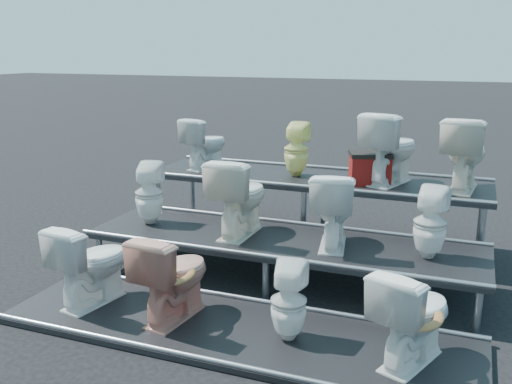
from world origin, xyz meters
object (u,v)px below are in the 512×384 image
(toilet_1, at_px, (173,275))
(toilet_6, at_px, (333,209))
(toilet_4, at_px, (149,193))
(toilet_8, at_px, (205,143))
(toilet_10, at_px, (391,148))
(toilet_0, at_px, (91,263))
(toilet_7, at_px, (430,223))
(toilet_3, at_px, (413,315))
(toilet_2, at_px, (289,301))
(toilet_5, at_px, (239,196))
(toilet_11, at_px, (464,153))
(toilet_9, at_px, (296,149))
(red_crate, at_px, (370,170))

(toilet_1, distance_m, toilet_6, 1.76)
(toilet_4, xyz_separation_m, toilet_8, (0.09, 1.30, 0.38))
(toilet_6, relative_size, toilet_10, 0.92)
(toilet_0, relative_size, toilet_7, 1.15)
(toilet_3, height_order, toilet_4, toilet_4)
(toilet_6, xyz_separation_m, toilet_7, (0.95, 0.00, -0.04))
(toilet_2, bearing_deg, toilet_8, -58.82)
(toilet_8, bearing_deg, toilet_5, 143.61)
(toilet_0, height_order, toilet_3, toilet_0)
(toilet_11, bearing_deg, toilet_5, 36.53)
(toilet_10, distance_m, toilet_11, 0.82)
(toilet_1, relative_size, toilet_11, 0.98)
(toilet_6, height_order, toilet_9, toilet_9)
(toilet_4, xyz_separation_m, toilet_7, (3.10, 0.00, -0.01))
(toilet_9, bearing_deg, toilet_7, 143.51)
(toilet_0, relative_size, toilet_2, 1.20)
(toilet_6, bearing_deg, toilet_1, 39.26)
(toilet_1, distance_m, toilet_11, 3.57)
(red_crate, bearing_deg, toilet_9, 155.92)
(toilet_8, bearing_deg, toilet_0, 106.40)
(toilet_5, xyz_separation_m, toilet_6, (1.03, 0.00, -0.03))
(toilet_3, bearing_deg, toilet_7, -68.51)
(toilet_1, xyz_separation_m, toilet_6, (1.13, 1.30, 0.39))
(red_crate, bearing_deg, toilet_3, -90.54)
(toilet_1, height_order, red_crate, red_crate)
(toilet_1, distance_m, toilet_7, 2.47)
(toilet_0, xyz_separation_m, toilet_10, (2.37, 2.60, 0.83))
(toilet_3, distance_m, toilet_10, 2.79)
(toilet_5, relative_size, toilet_6, 1.09)
(toilet_7, bearing_deg, toilet_6, 7.78)
(toilet_5, xyz_separation_m, toilet_9, (0.23, 1.30, 0.31))
(toilet_3, height_order, toilet_6, toilet_6)
(toilet_1, relative_size, toilet_5, 0.95)
(toilet_0, xyz_separation_m, red_crate, (2.15, 2.51, 0.56))
(toilet_1, height_order, toilet_11, toilet_11)
(toilet_6, bearing_deg, toilet_11, -142.12)
(toilet_7, height_order, toilet_11, toilet_11)
(toilet_7, bearing_deg, toilet_2, 60.43)
(toilet_4, bearing_deg, toilet_10, -167.44)
(toilet_4, height_order, red_crate, red_crate)
(toilet_1, bearing_deg, toilet_9, -90.54)
(toilet_3, height_order, red_crate, red_crate)
(toilet_3, distance_m, toilet_7, 1.35)
(toilet_9, distance_m, toilet_11, 1.98)
(toilet_8, xyz_separation_m, toilet_9, (1.27, 0.00, -0.00))
(toilet_0, xyz_separation_m, toilet_6, (2.00, 1.30, 0.39))
(toilet_2, height_order, toilet_3, toilet_3)
(toilet_6, xyz_separation_m, toilet_11, (1.18, 1.30, 0.42))
(toilet_1, height_order, toilet_2, toilet_1)
(toilet_10, bearing_deg, toilet_1, 78.26)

